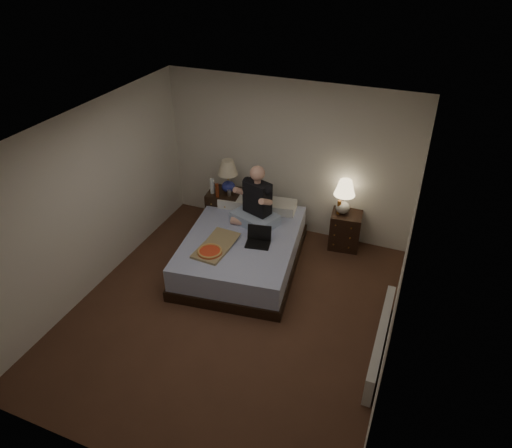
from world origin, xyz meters
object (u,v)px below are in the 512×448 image
at_px(lamp_left, 228,176).
at_px(laptop, 258,238).
at_px(radiator, 380,341).
at_px(nightstand_right, 345,230).
at_px(beer_bottle_left, 217,190).
at_px(beer_bottle_right, 339,207).
at_px(person, 255,196).
at_px(pizza_box, 210,252).
at_px(nightstand_left, 225,210).
at_px(water_bottle, 212,186).
at_px(bed, 242,250).
at_px(lamp_right, 344,197).
at_px(soda_can, 229,193).

height_order(lamp_left, laptop, lamp_left).
bearing_deg(laptop, radiator, -34.96).
relative_size(nightstand_right, beer_bottle_left, 2.61).
relative_size(nightstand_right, beer_bottle_right, 2.61).
xyz_separation_m(beer_bottle_right, person, (-1.14, -0.61, 0.27)).
distance_m(beer_bottle_left, pizza_box, 1.34).
relative_size(lamp_left, pizza_box, 0.74).
relative_size(nightstand_left, water_bottle, 2.74).
bearing_deg(lamp_left, beer_bottle_right, 4.33).
xyz_separation_m(bed, lamp_right, (1.24, 1.05, 0.62)).
bearing_deg(beer_bottle_right, person, -151.88).
bearing_deg(nightstand_right, beer_bottle_right, -167.80).
distance_m(laptop, radiator, 2.12).
bearing_deg(water_bottle, beer_bottle_right, 7.66).
distance_m(bed, beer_bottle_left, 1.10).
height_order(beer_bottle_right, pizza_box, beer_bottle_right).
distance_m(lamp_right, pizza_box, 2.21).
height_order(bed, lamp_left, lamp_left).
distance_m(lamp_right, beer_bottle_right, 0.18).
relative_size(nightstand_right, radiator, 0.37).
bearing_deg(radiator, nightstand_left, 147.65).
height_order(soda_can, laptop, soda_can).
distance_m(nightstand_right, laptop, 1.59).
distance_m(bed, soda_can, 1.05).
bearing_deg(water_bottle, pizza_box, -65.35).
distance_m(person, laptop, 0.67).
bearing_deg(lamp_right, soda_can, -170.90).
bearing_deg(beer_bottle_left, pizza_box, -68.97).
bearing_deg(bed, lamp_left, 117.39).
distance_m(nightstand_left, pizza_box, 1.50).
xyz_separation_m(pizza_box, radiator, (2.42, -0.40, -0.36)).
bearing_deg(lamp_right, beer_bottle_right, -138.80).
xyz_separation_m(lamp_left, radiator, (2.80, -1.84, -0.76)).
relative_size(nightstand_left, soda_can, 6.84).
height_order(soda_can, person, person).
bearing_deg(lamp_left, soda_can, -60.17).
distance_m(soda_can, beer_bottle_left, 0.20).
xyz_separation_m(beer_bottle_right, pizza_box, (-1.42, -1.58, -0.15)).
xyz_separation_m(lamp_left, person, (0.66, -0.47, 0.02)).
xyz_separation_m(nightstand_left, lamp_right, (1.90, 0.21, 0.54)).
height_order(nightstand_right, beer_bottle_right, beer_bottle_right).
bearing_deg(person, beer_bottle_left, -178.97).
xyz_separation_m(water_bottle, beer_bottle_right, (2.02, 0.27, -0.09)).
distance_m(lamp_left, water_bottle, 0.30).
bearing_deg(beer_bottle_left, nightstand_left, 80.10).
bearing_deg(nightstand_right, beer_bottle_left, -175.33).
bearing_deg(lamp_right, laptop, -128.68).
distance_m(lamp_left, soda_can, 0.26).
height_order(water_bottle, beer_bottle_right, water_bottle).
bearing_deg(nightstand_right, person, -159.28).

